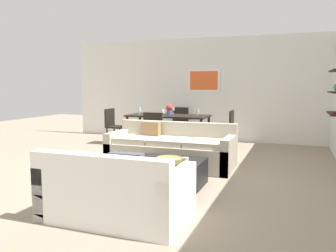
# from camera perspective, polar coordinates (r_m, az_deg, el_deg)

# --- Properties ---
(ground_plane) EXTENTS (18.00, 18.00, 0.00)m
(ground_plane) POSITION_cam_1_polar(r_m,az_deg,el_deg) (6.05, -1.67, -7.24)
(ground_plane) COLOR gray
(back_wall_unit) EXTENTS (8.40, 0.09, 2.70)m
(back_wall_unit) POSITION_cam_1_polar(r_m,az_deg,el_deg) (9.17, 8.38, 6.01)
(back_wall_unit) COLOR silver
(back_wall_unit) RESTS_ON ground
(sofa_beige) EXTENTS (2.26, 0.90, 0.78)m
(sofa_beige) POSITION_cam_1_polar(r_m,az_deg,el_deg) (6.25, 0.49, -4.04)
(sofa_beige) COLOR #B2A893
(sofa_beige) RESTS_ON ground
(loveseat_white) EXTENTS (1.56, 0.90, 0.78)m
(loveseat_white) POSITION_cam_1_polar(r_m,az_deg,el_deg) (3.88, -8.63, -10.90)
(loveseat_white) COLOR white
(loveseat_white) RESTS_ON ground
(coffee_table) EXTENTS (1.06, 0.96, 0.38)m
(coffee_table) POSITION_cam_1_polar(r_m,az_deg,el_deg) (5.02, -0.62, -7.95)
(coffee_table) COLOR black
(coffee_table) RESTS_ON ground
(decorative_bowl) EXTENTS (0.39, 0.39, 0.07)m
(decorative_bowl) POSITION_cam_1_polar(r_m,az_deg,el_deg) (4.89, 0.25, -5.59)
(decorative_bowl) COLOR #99844C
(decorative_bowl) RESTS_ON coffee_table
(candle_jar) EXTENTS (0.09, 0.09, 0.08)m
(candle_jar) POSITION_cam_1_polar(r_m,az_deg,el_deg) (4.87, 2.93, -5.66)
(candle_jar) COLOR silver
(candle_jar) RESTS_ON coffee_table
(dining_table) EXTENTS (1.95, 0.85, 0.75)m
(dining_table) POSITION_cam_1_polar(r_m,az_deg,el_deg) (8.30, 0.02, 1.36)
(dining_table) COLOR black
(dining_table) RESTS_ON ground
(dining_chair_left_near) EXTENTS (0.44, 0.44, 0.88)m
(dining_chair_left_near) POSITION_cam_1_polar(r_m,az_deg,el_deg) (8.73, -8.97, 0.38)
(dining_chair_left_near) COLOR black
(dining_chair_left_near) RESTS_ON ground
(dining_chair_head) EXTENTS (0.44, 0.44, 0.88)m
(dining_chair_head) POSITION_cam_1_polar(r_m,az_deg,el_deg) (9.10, 1.84, 0.72)
(dining_chair_head) COLOR black
(dining_chair_head) RESTS_ON ground
(dining_chair_right_far) EXTENTS (0.44, 0.44, 0.88)m
(dining_chair_right_far) POSITION_cam_1_polar(r_m,az_deg,el_deg) (8.14, 9.68, -0.09)
(dining_chair_right_far) COLOR black
(dining_chair_right_far) RESTS_ON ground
(dining_chair_foot) EXTENTS (0.44, 0.44, 0.88)m
(dining_chair_foot) POSITION_cam_1_polar(r_m,az_deg,el_deg) (7.55, -2.17, -0.53)
(dining_chair_foot) COLOR black
(dining_chair_foot) RESTS_ON ground
(wine_glass_left_near) EXTENTS (0.08, 0.08, 0.17)m
(wine_glass_left_near) POSITION_cam_1_polar(r_m,az_deg,el_deg) (8.46, -4.77, 2.73)
(wine_glass_left_near) COLOR silver
(wine_glass_left_near) RESTS_ON dining_table
(wine_glass_head) EXTENTS (0.06, 0.06, 0.18)m
(wine_glass_head) POSITION_cam_1_polar(r_m,az_deg,el_deg) (8.63, 0.87, 2.86)
(wine_glass_head) COLOR silver
(wine_glass_head) RESTS_ON dining_table
(wine_glass_foot) EXTENTS (0.07, 0.07, 0.17)m
(wine_glass_foot) POSITION_cam_1_polar(r_m,az_deg,el_deg) (7.95, -0.89, 2.45)
(wine_glass_foot) COLOR silver
(wine_glass_foot) RESTS_ON dining_table
(wine_glass_right_far) EXTENTS (0.07, 0.07, 0.15)m
(wine_glass_right_far) POSITION_cam_1_polar(r_m,az_deg,el_deg) (8.17, 4.98, 2.45)
(wine_glass_right_far) COLOR silver
(wine_glass_right_far) RESTS_ON dining_table
(centerpiece_vase) EXTENTS (0.16, 0.16, 0.27)m
(centerpiece_vase) POSITION_cam_1_polar(r_m,az_deg,el_deg) (8.22, 0.22, 2.83)
(centerpiece_vase) COLOR #4C518C
(centerpiece_vase) RESTS_ON dining_table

